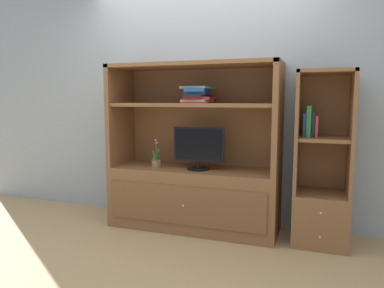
{
  "coord_description": "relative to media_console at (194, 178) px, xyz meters",
  "views": [
    {
      "loc": [
        1.18,
        -3.0,
        1.3
      ],
      "look_at": [
        0.0,
        0.35,
        0.86
      ],
      "focal_mm": 33.99,
      "sensor_mm": 36.0,
      "label": 1
    }
  ],
  "objects": [
    {
      "name": "ground_plane",
      "position": [
        0.0,
        -0.41,
        -0.51
      ],
      "size": [
        8.0,
        8.0,
        0.0
      ],
      "primitive_type": "plane",
      "color": "tan"
    },
    {
      "name": "painted_rear_wall",
      "position": [
        0.0,
        0.34,
        0.89
      ],
      "size": [
        6.0,
        0.1,
        2.8
      ],
      "primitive_type": "cube",
      "color": "#9EA8B2",
      "rests_on": "ground_plane"
    },
    {
      "name": "media_console",
      "position": [
        0.0,
        0.0,
        0.0
      ],
      "size": [
        1.69,
        0.59,
        1.65
      ],
      "color": "brown",
      "rests_on": "ground_plane"
    },
    {
      "name": "tv_monitor",
      "position": [
        0.07,
        -0.06,
        0.33
      ],
      "size": [
        0.51,
        0.23,
        0.42
      ],
      "color": "black",
      "rests_on": "media_console"
    },
    {
      "name": "potted_plant",
      "position": [
        -0.38,
        -0.08,
        0.16
      ],
      "size": [
        0.1,
        0.09,
        0.29
      ],
      "color": "#8C7251",
      "rests_on": "media_console"
    },
    {
      "name": "magazine_stack",
      "position": [
        0.04,
        -0.01,
        0.84
      ],
      "size": [
        0.31,
        0.34,
        0.16
      ],
      "color": "red",
      "rests_on": "media_console"
    },
    {
      "name": "bookshelf_tall",
      "position": [
        1.22,
        0.0,
        0.0
      ],
      "size": [
        0.48,
        0.49,
        1.55
      ],
      "color": "brown",
      "rests_on": "ground_plane"
    },
    {
      "name": "upright_book_row",
      "position": [
        1.1,
        -0.01,
        0.58
      ],
      "size": [
        0.13,
        0.18,
        0.28
      ],
      "color": "#2D519E",
      "rests_on": "bookshelf_tall"
    }
  ]
}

